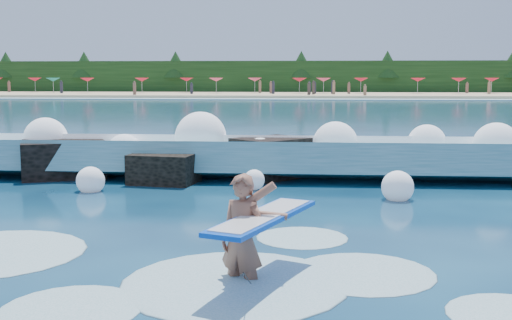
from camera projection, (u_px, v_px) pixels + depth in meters
The scene contains 11 objects.
ground at pixel (153, 249), 10.35m from camera, with size 200.00×200.00×0.00m, color #082541.
beach at pixel (290, 95), 87.40m from camera, with size 140.00×20.00×0.40m, color tan.
wet_band at pixel (288, 99), 76.55m from camera, with size 140.00×5.00×0.08m, color silver.
treeline at pixel (292, 78), 96.98m from camera, with size 140.00×4.00×5.00m, color black.
breaking_wave at pixel (234, 159), 17.76m from camera, with size 16.38×2.62×1.41m.
rock_cluster at pixel (157, 163), 17.47m from camera, with size 8.18×3.12×1.27m.
surfer_with_board at pixel (247, 235), 8.58m from camera, with size 1.40×2.95×1.78m.
wave_spray at pixel (243, 145), 17.66m from camera, with size 15.45×4.57×1.86m.
surf_foam at pixel (168, 271), 9.16m from camera, with size 9.65×5.30×0.15m.
beach_umbrellas at pixel (292, 80), 88.68m from camera, with size 113.46×6.70×0.50m.
beachgoers at pixel (376, 89), 83.34m from camera, with size 98.56×13.78×1.94m.
Camera 1 is at (2.47, -9.91, 2.77)m, focal length 45.00 mm.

